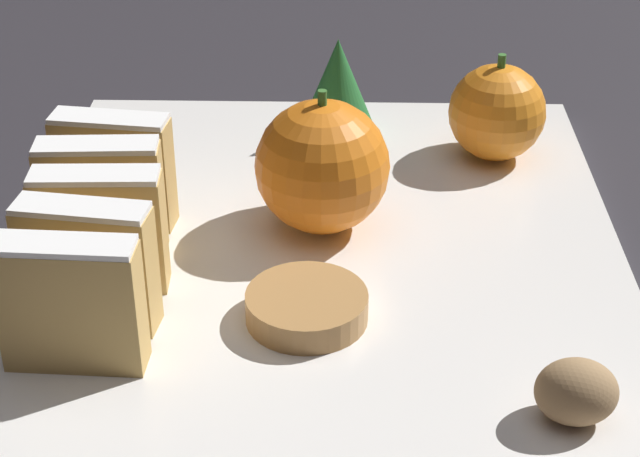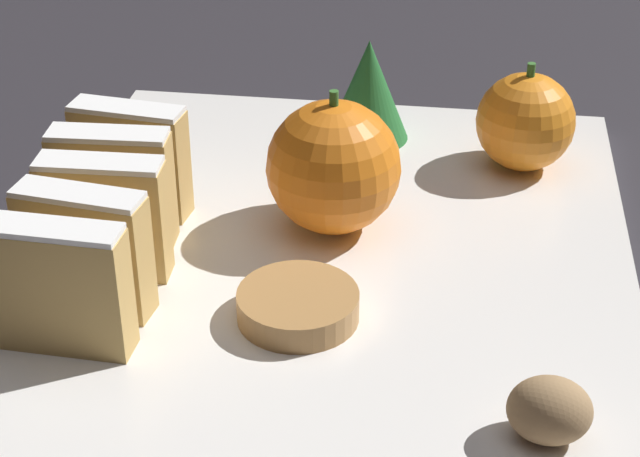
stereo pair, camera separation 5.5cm
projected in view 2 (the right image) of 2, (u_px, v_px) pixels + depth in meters
ground_plane at (320, 295)px, 0.57m from camera, size 6.00×6.00×0.00m
serving_platter at (320, 286)px, 0.57m from camera, size 0.33×0.45×0.01m
stollen_slice_front at (60, 287)px, 0.50m from camera, size 0.07×0.02×0.07m
stollen_slice_second at (85, 251)px, 0.53m from camera, size 0.07×0.03×0.07m
stollen_slice_third at (104, 217)px, 0.56m from camera, size 0.07×0.02×0.07m
stollen_slice_fourth at (113, 187)px, 0.58m from camera, size 0.07×0.02×0.07m
stollen_slice_fifth at (131, 160)px, 0.61m from camera, size 0.07×0.03×0.07m
orange_near at (525, 122)px, 0.66m from camera, size 0.06×0.06×0.07m
orange_far at (328, 167)px, 0.59m from camera, size 0.08×0.08×0.08m
walnut at (550, 410)px, 0.45m from camera, size 0.04×0.03×0.03m
gingerbread_cookie at (298, 306)px, 0.53m from camera, size 0.06×0.06×0.01m
evergreen_sprig at (368, 90)px, 0.70m from camera, size 0.05×0.05×0.07m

